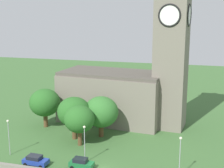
# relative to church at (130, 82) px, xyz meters

# --- Properties ---
(ground_plane) EXTENTS (200.00, 200.00, 0.00)m
(ground_plane) POSITION_rel_church_xyz_m (0.68, -9.76, -9.64)
(ground_plane) COLOR #3D6633
(church) EXTENTS (30.17, 14.84, 35.01)m
(church) POSITION_rel_church_xyz_m (0.00, 0.00, 0.00)
(church) COLOR slate
(church) RESTS_ON ground
(car_blue) EXTENTS (4.35, 2.45, 1.70)m
(car_blue) POSITION_rel_church_xyz_m (-10.55, -26.02, -8.79)
(car_blue) COLOR #233D9E
(car_blue) RESTS_ON ground
(car_green) EXTENTS (4.05, 2.16, 1.81)m
(car_green) POSITION_rel_church_xyz_m (-2.64, -25.12, -8.73)
(car_green) COLOR #1E6B38
(car_green) RESTS_ON ground
(streetlamp_west_end) EXTENTS (0.44, 0.44, 6.65)m
(streetlamp_west_end) POSITION_rel_church_xyz_m (-16.99, -23.57, -5.17)
(streetlamp_west_end) COLOR #9EA0A5
(streetlamp_west_end) RESTS_ON ground
(streetlamp_west_mid) EXTENTS (0.44, 0.44, 6.67)m
(streetlamp_west_mid) POSITION_rel_church_xyz_m (-2.79, -22.92, -5.16)
(streetlamp_west_mid) COLOR #9EA0A5
(streetlamp_west_mid) RESTS_ON ground
(streetlamp_central) EXTENTS (0.44, 0.44, 6.81)m
(streetlamp_central) POSITION_rel_church_xyz_m (13.21, -24.05, -5.08)
(streetlamp_central) COLOR #9EA0A5
(streetlamp_central) RESTS_ON ground
(tree_riverside_east) EXTENTS (6.84, 6.84, 8.74)m
(tree_riverside_east) POSITION_rel_church_xyz_m (-17.48, -8.31, -4.02)
(tree_riverside_east) COLOR brown
(tree_riverside_east) RESTS_ON ground
(tree_churchyard) EXTENTS (6.70, 6.70, 8.76)m
(tree_churchyard) POSITION_rel_church_xyz_m (-8.54, -13.28, -3.94)
(tree_churchyard) COLOR brown
(tree_churchyard) RESTS_ON ground
(tree_riverside_west) EXTENTS (5.91, 5.91, 7.97)m
(tree_riverside_west) POSITION_rel_church_xyz_m (-6.32, -16.07, -4.37)
(tree_riverside_west) COLOR brown
(tree_riverside_west) RESTS_ON ground
(tree_by_tower) EXTENTS (7.10, 7.10, 8.51)m
(tree_by_tower) POSITION_rel_church_xyz_m (-3.70, -10.55, -4.36)
(tree_by_tower) COLOR brown
(tree_by_tower) RESTS_ON ground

